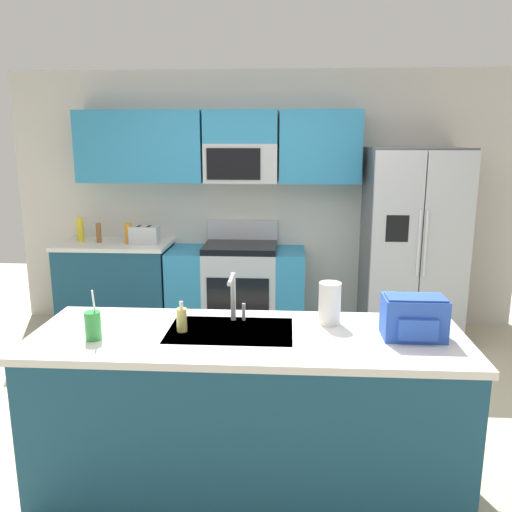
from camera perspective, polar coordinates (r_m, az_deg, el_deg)
The scene contains 15 objects.
ground_plane at distance 3.81m, azimuth -0.82°, elevation -17.67°, with size 9.00×9.00×0.00m, color beige.
kitchen_wall_unit at distance 5.39m, azimuth -0.68°, elevation 7.87°, with size 5.20×0.43×2.60m.
back_counter at distance 5.57m, azimuth -15.00°, elevation -3.11°, with size 1.12×0.63×0.90m.
range_oven at distance 5.31m, azimuth -2.09°, elevation -3.52°, with size 1.36×0.61×1.10m.
refrigerator at distance 5.24m, azimuth 16.68°, elevation 1.15°, with size 0.90×0.76×1.85m.
island_counter at distance 3.02m, azimuth -0.90°, elevation -16.46°, with size 2.33×0.80×0.90m.
toaster at distance 5.31m, azimuth -12.11°, elevation 2.25°, with size 0.28×0.16×0.18m.
pepper_mill at distance 5.50m, azimuth -16.83°, elevation 2.44°, with size 0.05×0.05×0.20m, color brown.
bottle_orange at distance 5.35m, azimuth -13.78°, elevation 2.41°, with size 0.07×0.07×0.21m, color orange.
bottle_yellow at distance 5.61m, azimuth -18.67°, elevation 2.75°, with size 0.07×0.07×0.24m, color yellow.
sink_faucet at distance 2.96m, azimuth -2.46°, elevation -4.11°, with size 0.08×0.21×0.28m.
drink_cup_green at distance 2.86m, azimuth -17.40°, elevation -7.25°, with size 0.08×0.08×0.27m.
soap_dispenser at distance 2.87m, azimuth -8.13°, elevation -6.88°, with size 0.06×0.06×0.17m.
paper_towel_roll at distance 2.97m, azimuth 8.07°, elevation -5.15°, with size 0.12×0.12×0.24m, color white.
backpack at distance 2.86m, azimuth 16.90°, elevation -6.36°, with size 0.32×0.22×0.23m.
Camera 1 is at (0.26, -3.28, 1.92)m, focal length 36.56 mm.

